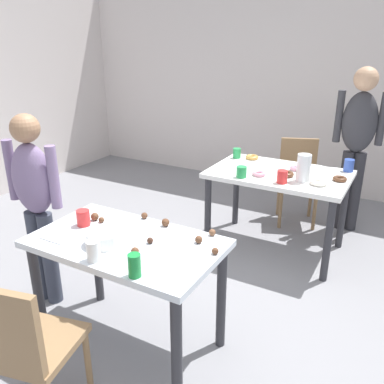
{
  "coord_description": "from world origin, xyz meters",
  "views": [
    {
      "loc": [
        1.23,
        -1.9,
        1.87
      ],
      "look_at": [
        0.01,
        0.29,
        0.9
      ],
      "focal_mm": 38.06,
      "sensor_mm": 36.0,
      "label": 1
    }
  ],
  "objects_px": {
    "chair_far_table": "(298,176)",
    "person_adult_far": "(358,136)",
    "chair_near_table": "(24,344)",
    "person_girl_near": "(35,196)",
    "dining_table_far": "(278,183)",
    "mixing_bowl": "(105,238)",
    "soda_can": "(134,265)",
    "dining_table_near": "(127,258)",
    "pitcher_far": "(304,168)"
  },
  "relations": [
    {
      "from": "dining_table_far",
      "to": "person_girl_near",
      "type": "relative_size",
      "value": 0.84
    },
    {
      "from": "dining_table_far",
      "to": "mixing_bowl",
      "type": "distance_m",
      "value": 1.83
    },
    {
      "from": "dining_table_far",
      "to": "chair_far_table",
      "type": "relative_size",
      "value": 1.36
    },
    {
      "from": "mixing_bowl",
      "to": "person_girl_near",
      "type": "bearing_deg",
      "value": 167.17
    },
    {
      "from": "person_girl_near",
      "to": "person_adult_far",
      "type": "relative_size",
      "value": 0.87
    },
    {
      "from": "dining_table_near",
      "to": "pitcher_far",
      "type": "distance_m",
      "value": 1.67
    },
    {
      "from": "dining_table_far",
      "to": "soda_can",
      "type": "distance_m",
      "value": 1.96
    },
    {
      "from": "dining_table_far",
      "to": "mixing_bowl",
      "type": "height_order",
      "value": "mixing_bowl"
    },
    {
      "from": "chair_far_table",
      "to": "mixing_bowl",
      "type": "xyz_separation_m",
      "value": [
        -0.45,
        -2.49,
        0.29
      ]
    },
    {
      "from": "chair_near_table",
      "to": "dining_table_far",
      "type": "bearing_deg",
      "value": 78.78
    },
    {
      "from": "soda_can",
      "to": "dining_table_near",
      "type": "bearing_deg",
      "value": 134.44
    },
    {
      "from": "person_adult_far",
      "to": "mixing_bowl",
      "type": "bearing_deg",
      "value": -111.07
    },
    {
      "from": "chair_near_table",
      "to": "soda_can",
      "type": "relative_size",
      "value": 7.13
    },
    {
      "from": "dining_table_near",
      "to": "soda_can",
      "type": "bearing_deg",
      "value": -45.56
    },
    {
      "from": "dining_table_near",
      "to": "person_adult_far",
      "type": "distance_m",
      "value": 2.62
    },
    {
      "from": "dining_table_far",
      "to": "pitcher_far",
      "type": "relative_size",
      "value": 5.23
    },
    {
      "from": "person_adult_far",
      "to": "pitcher_far",
      "type": "xyz_separation_m",
      "value": [
        -0.27,
        -0.9,
        -0.11
      ]
    },
    {
      "from": "chair_far_table",
      "to": "mixing_bowl",
      "type": "relative_size",
      "value": 4.16
    },
    {
      "from": "dining_table_near",
      "to": "person_adult_far",
      "type": "xyz_separation_m",
      "value": [
        0.9,
        2.44,
        0.34
      ]
    },
    {
      "from": "person_girl_near",
      "to": "person_adult_far",
      "type": "xyz_separation_m",
      "value": [
        1.74,
        2.35,
        0.14
      ]
    },
    {
      "from": "dining_table_near",
      "to": "person_girl_near",
      "type": "bearing_deg",
      "value": 174.26
    },
    {
      "from": "person_adult_far",
      "to": "mixing_bowl",
      "type": "xyz_separation_m",
      "value": [
        -0.97,
        -2.53,
        -0.19
      ]
    },
    {
      "from": "mixing_bowl",
      "to": "soda_can",
      "type": "bearing_deg",
      "value": -28.36
    },
    {
      "from": "dining_table_near",
      "to": "soda_can",
      "type": "relative_size",
      "value": 9.22
    },
    {
      "from": "chair_near_table",
      "to": "person_girl_near",
      "type": "relative_size",
      "value": 0.62
    },
    {
      "from": "chair_far_table",
      "to": "soda_can",
      "type": "height_order",
      "value": "soda_can"
    },
    {
      "from": "dining_table_far",
      "to": "person_adult_far",
      "type": "distance_m",
      "value": 0.98
    },
    {
      "from": "soda_can",
      "to": "person_adult_far",
      "type": "bearing_deg",
      "value": 77.15
    },
    {
      "from": "chair_near_table",
      "to": "pitcher_far",
      "type": "xyz_separation_m",
      "value": [
        0.71,
        2.24,
        0.37
      ]
    },
    {
      "from": "person_girl_near",
      "to": "pitcher_far",
      "type": "xyz_separation_m",
      "value": [
        1.47,
        1.45,
        0.03
      ]
    },
    {
      "from": "chair_far_table",
      "to": "person_girl_near",
      "type": "bearing_deg",
      "value": -117.65
    },
    {
      "from": "dining_table_near",
      "to": "person_girl_near",
      "type": "height_order",
      "value": "person_girl_near"
    },
    {
      "from": "dining_table_far",
      "to": "chair_near_table",
      "type": "height_order",
      "value": "chair_near_table"
    },
    {
      "from": "person_girl_near",
      "to": "soda_can",
      "type": "relative_size",
      "value": 11.52
    },
    {
      "from": "chair_far_table",
      "to": "dining_table_near",
      "type": "bearing_deg",
      "value": -98.82
    },
    {
      "from": "dining_table_far",
      "to": "pitcher_far",
      "type": "distance_m",
      "value": 0.35
    },
    {
      "from": "dining_table_far",
      "to": "chair_near_table",
      "type": "xyz_separation_m",
      "value": [
        -0.47,
        -2.37,
        -0.15
      ]
    },
    {
      "from": "person_girl_near",
      "to": "pitcher_far",
      "type": "relative_size",
      "value": 6.21
    },
    {
      "from": "person_girl_near",
      "to": "soda_can",
      "type": "height_order",
      "value": "person_girl_near"
    },
    {
      "from": "dining_table_near",
      "to": "chair_far_table",
      "type": "relative_size",
      "value": 1.29
    },
    {
      "from": "mixing_bowl",
      "to": "soda_can",
      "type": "distance_m",
      "value": 0.4
    },
    {
      "from": "person_girl_near",
      "to": "chair_near_table",
      "type": "bearing_deg",
      "value": -46.0
    },
    {
      "from": "chair_far_table",
      "to": "person_adult_far",
      "type": "height_order",
      "value": "person_adult_far"
    },
    {
      "from": "person_adult_far",
      "to": "person_girl_near",
      "type": "bearing_deg",
      "value": -126.43
    },
    {
      "from": "dining_table_near",
      "to": "pitcher_far",
      "type": "relative_size",
      "value": 4.97
    },
    {
      "from": "chair_far_table",
      "to": "person_adult_far",
      "type": "relative_size",
      "value": 0.54
    },
    {
      "from": "chair_near_table",
      "to": "soda_can",
      "type": "height_order",
      "value": "soda_can"
    },
    {
      "from": "dining_table_near",
      "to": "person_adult_far",
      "type": "bearing_deg",
      "value": 69.84
    },
    {
      "from": "chair_near_table",
      "to": "person_girl_near",
      "type": "height_order",
      "value": "person_girl_near"
    },
    {
      "from": "person_adult_far",
      "to": "mixing_bowl",
      "type": "distance_m",
      "value": 2.72
    }
  ]
}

